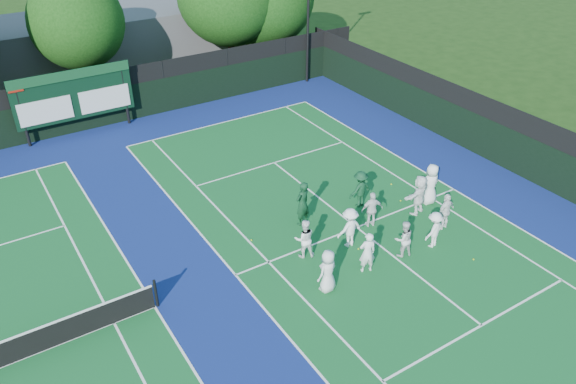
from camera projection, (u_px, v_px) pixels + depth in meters
ground at (373, 240)px, 21.78m from camera, size 120.00×120.00×0.00m
court_apron at (223, 280)px, 19.77m from camera, size 34.00×32.00×0.01m
near_court at (357, 227)px, 22.50m from camera, size 11.05×23.85×0.01m
back_fence at (94, 104)px, 29.83m from camera, size 34.00×0.08×3.00m
divider_fence_right at (512, 143)px, 25.89m from camera, size 0.08×32.00×3.00m
scoreboard at (73, 95)px, 28.64m from camera, size 6.00×0.21×3.55m
clubhouse at (118, 42)px, 37.07m from camera, size 18.00×6.00×4.00m
tree_c at (79, 24)px, 31.05m from camera, size 5.19×5.19×7.39m
tennis_ball_0 at (358, 249)px, 21.26m from camera, size 0.07×0.07×0.07m
tennis_ball_1 at (391, 184)px, 25.32m from camera, size 0.07×0.07×0.07m
tennis_ball_2 at (474, 259)px, 20.72m from camera, size 0.07×0.07×0.07m
tennis_ball_3 at (251, 240)px, 21.73m from camera, size 0.07×0.07×0.07m
tennis_ball_4 at (302, 200)px, 24.19m from camera, size 0.07×0.07×0.07m
tennis_ball_5 at (401, 201)px, 24.15m from camera, size 0.07×0.07×0.07m
player_front_0 at (328, 271)px, 18.94m from camera, size 0.91×0.71×1.64m
player_front_1 at (367, 252)px, 19.80m from camera, size 0.70×0.57×1.65m
player_front_2 at (404, 239)px, 20.62m from camera, size 0.83×0.71×1.48m
player_front_3 at (434, 230)px, 21.09m from camera, size 1.07×0.76×1.50m
player_front_4 at (446, 211)px, 22.09m from camera, size 0.96×0.49×1.58m
player_back_0 at (304, 239)px, 20.55m from camera, size 0.93×0.83×1.57m
player_back_1 at (350, 228)px, 21.09m from camera, size 1.07×0.63×1.63m
player_back_2 at (372, 209)px, 22.23m from camera, size 0.98×0.63×1.54m
player_back_3 at (419, 195)px, 22.98m from camera, size 1.70×0.94×1.75m
player_back_4 at (431, 184)px, 23.61m from camera, size 0.94×0.65×1.83m
coach_left at (302, 204)px, 22.23m from camera, size 0.81×0.64×1.94m
coach_right at (360, 189)px, 23.46m from camera, size 1.09×0.67×1.63m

